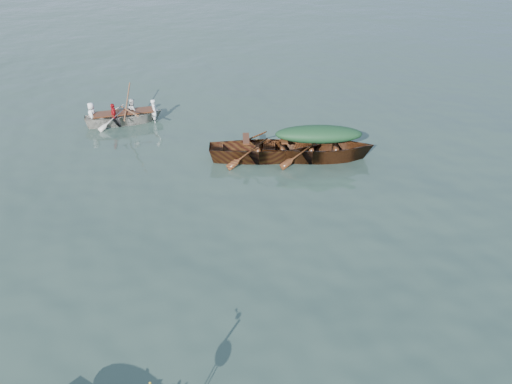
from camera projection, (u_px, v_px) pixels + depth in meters
ground at (301, 306)px, 10.15m from camera, size 140.00×140.00×0.00m
green_tarp_boat at (317, 159)px, 15.86m from camera, size 5.16×2.80×1.18m
open_wooden_boat at (265, 159)px, 15.85m from camera, size 5.06×2.62×1.16m
rowed_boat at (125, 123)px, 18.37m from camera, size 3.88×1.20×0.90m
green_tarp_cover at (319, 134)px, 15.43m from camera, size 2.84×1.54×0.52m
thwart_benches at (265, 142)px, 15.55m from camera, size 2.57×1.46×0.04m
rowers at (122, 102)px, 17.95m from camera, size 2.72×1.07×0.76m
oars at (123, 111)px, 18.13m from camera, size 0.63×2.61×0.06m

